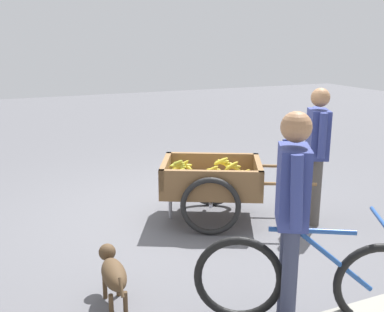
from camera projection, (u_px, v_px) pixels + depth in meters
ground_plane at (179, 219)px, 5.30m from camera, size 24.00×24.00×0.00m
fruit_cart at (211, 183)px, 5.18m from camera, size 1.81×1.42×0.72m
vendor_person at (317, 145)px, 5.00m from camera, size 0.33×0.49×1.51m
bicycle at (309, 280)px, 3.28m from camera, size 1.47×0.88×0.85m
cyclist_person at (292, 202)px, 3.15m from camera, size 0.34×0.52×1.57m
dog at (113, 272)px, 3.56m from camera, size 0.20×0.67×0.40m
plastic_bucket at (298, 175)px, 6.59m from camera, size 0.29×0.29×0.23m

